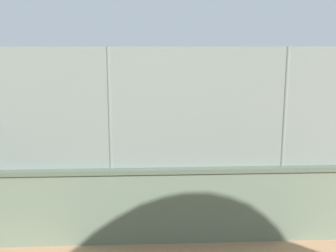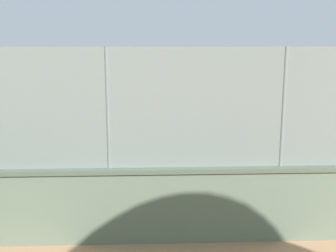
{
  "view_description": "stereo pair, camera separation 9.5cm",
  "coord_description": "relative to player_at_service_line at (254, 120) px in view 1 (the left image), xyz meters",
  "views": [
    {
      "loc": [
        -0.24,
        16.79,
        3.55
      ],
      "look_at": [
        -0.6,
        5.76,
        1.3
      ],
      "focal_mm": 44.48,
      "sensor_mm": 36.0,
      "label": 1
    },
    {
      "loc": [
        -0.33,
        16.79,
        3.55
      ],
      "look_at": [
        -0.6,
        5.76,
        1.3
      ],
      "focal_mm": 44.48,
      "sensor_mm": 36.0,
      "label": 2
    }
  ],
  "objects": [
    {
      "name": "ground_plane",
      "position": [
        3.67,
        -2.76,
        -0.88
      ],
      "size": [
        260.0,
        260.0,
        0.0
      ],
      "primitive_type": "plane",
      "color": "tan"
    },
    {
      "name": "perimeter_wall",
      "position": [
        2.69,
        7.0,
        -0.19
      ],
      "size": [
        33.95,
        0.95,
        1.38
      ],
      "color": "slate",
      "rests_on": "ground_plane"
    },
    {
      "name": "fence_panel_on_wall",
      "position": [
        2.69,
        7.0,
        1.54
      ],
      "size": [
        33.33,
        0.64,
        2.09
      ],
      "color": "gray",
      "rests_on": "perimeter_wall"
    },
    {
      "name": "player_at_service_line",
      "position": [
        0.0,
        0.0,
        0.0
      ],
      "size": [
        0.68,
        1.12,
        1.51
      ],
      "color": "navy",
      "rests_on": "ground_plane"
    },
    {
      "name": "player_crossing_court",
      "position": [
        2.39,
        -3.53,
        -0.03
      ],
      "size": [
        1.16,
        0.7,
        1.46
      ],
      "color": "#591919",
      "rests_on": "ground_plane"
    },
    {
      "name": "sports_ball",
      "position": [
        6.08,
        5.02,
        -0.84
      ],
      "size": [
        0.08,
        0.08,
        0.08
      ],
      "primitive_type": "sphere",
      "color": "yellow",
      "rests_on": "ground_plane"
    }
  ]
}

